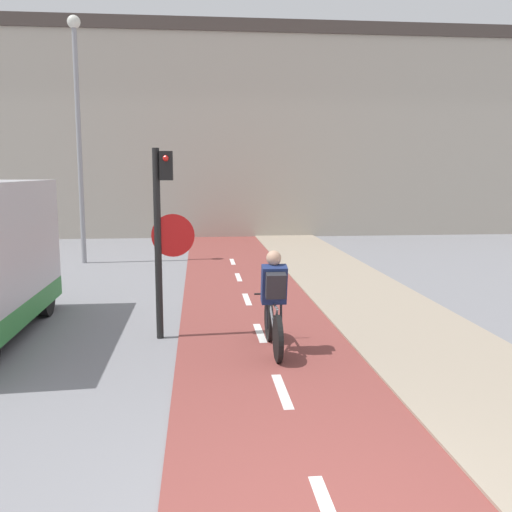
# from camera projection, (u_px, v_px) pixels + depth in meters

# --- Properties ---
(building_row_background) EXTENTS (60.00, 5.20, 8.50)m
(building_row_background) POSITION_uv_depth(u_px,v_px,m) (220.00, 134.00, 24.96)
(building_row_background) COLOR #B2A899
(building_row_background) RESTS_ON ground_plane
(traffic_light_pole) EXTENTS (0.67, 0.25, 2.98)m
(traffic_light_pole) POSITION_uv_depth(u_px,v_px,m) (163.00, 222.00, 8.82)
(traffic_light_pole) COLOR black
(traffic_light_pole) RESTS_ON ground_plane
(street_lamp_far) EXTENTS (0.36, 0.36, 6.88)m
(street_lamp_far) POSITION_uv_depth(u_px,v_px,m) (78.00, 115.00, 15.98)
(street_lamp_far) COLOR gray
(street_lamp_far) RESTS_ON ground_plane
(cyclist_near) EXTENTS (0.46, 1.69, 1.50)m
(cyclist_near) POSITION_uv_depth(u_px,v_px,m) (274.00, 304.00, 8.28)
(cyclist_near) COLOR black
(cyclist_near) RESTS_ON ground_plane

